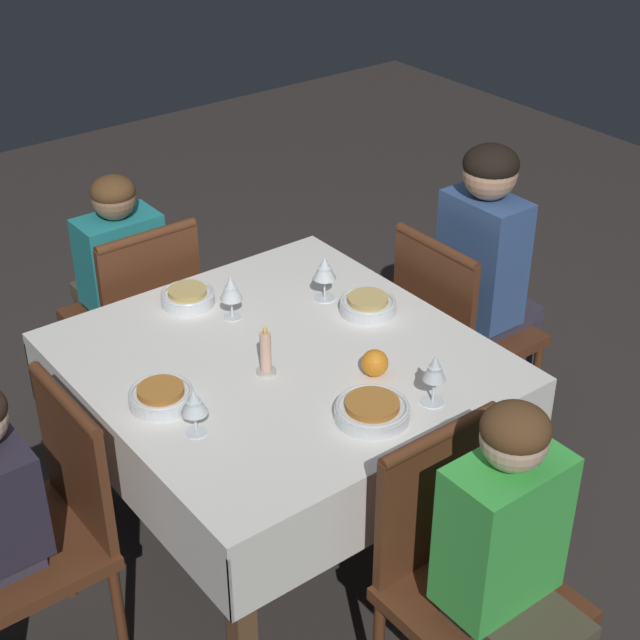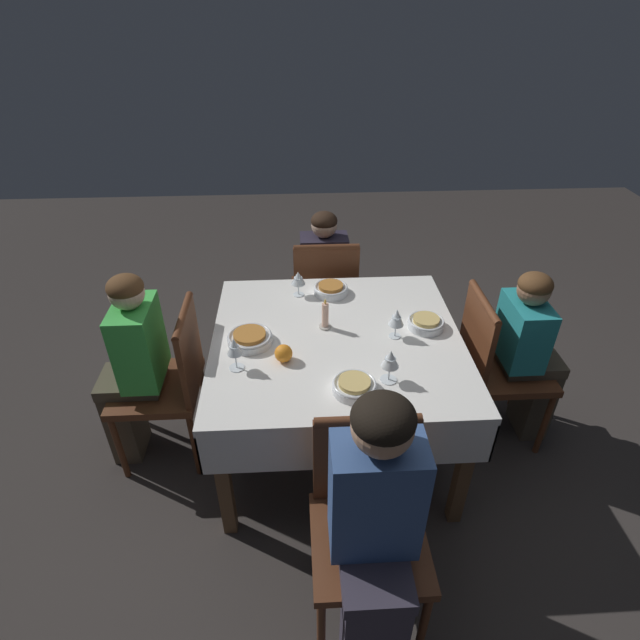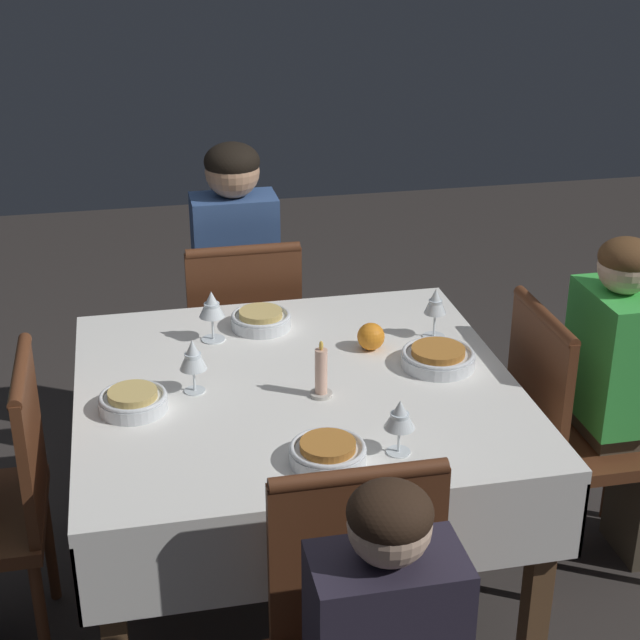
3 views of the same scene
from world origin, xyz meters
The scene contains 16 objects.
ground_plane centered at (0.00, 0.00, 0.00)m, with size 8.00×8.00×0.00m, color #332D2B.
dining_table centered at (0.00, 0.00, 0.64)m, with size 1.20×1.16×0.73m.
chair_north centered at (-0.05, 0.82, 0.50)m, with size 0.43×0.43×0.89m.
chair_east centered at (0.84, -0.01, 0.50)m, with size 0.43×0.43×0.89m.
person_adult_denim centered at (-0.05, 0.97, 0.67)m, with size 0.30×0.34×1.18m.
person_child_green centered at (1.01, -0.01, 0.59)m, with size 0.33×0.30×1.09m.
bowl_north centered at (-0.04, 0.38, 0.75)m, with size 0.19×0.19×0.06m.
wine_glass_north centered at (-0.19, 0.32, 0.84)m, with size 0.08×0.08×0.16m.
bowl_east centered at (0.42, 0.02, 0.75)m, with size 0.21×0.21×0.06m.
wine_glass_east centered at (0.46, 0.21, 0.84)m, with size 0.07×0.07×0.16m.
bowl_south centered at (0.00, -0.41, 0.75)m, with size 0.19×0.19×0.06m.
wine_glass_south centered at (0.18, -0.41, 0.83)m, with size 0.08×0.08×0.14m.
bowl_west centered at (-0.44, -0.06, 0.75)m, with size 0.18×0.18×0.06m.
wine_glass_west centered at (-0.28, 0.01, 0.83)m, with size 0.07×0.07×0.15m.
candle_centerpiece centered at (0.05, -0.09, 0.79)m, with size 0.06×0.06×0.16m.
orange_fruit centered at (0.26, 0.16, 0.77)m, with size 0.08×0.08×0.08m, color orange.
Camera 3 is at (-0.43, -2.36, 2.00)m, focal length 55.00 mm.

